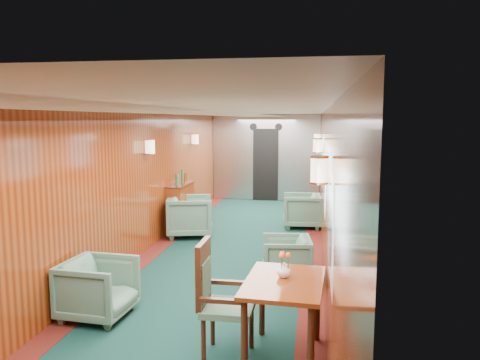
{
  "coord_description": "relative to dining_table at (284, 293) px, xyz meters",
  "views": [
    {
      "loc": [
        1.36,
        -7.04,
        2.27
      ],
      "look_at": [
        0.0,
        1.37,
        1.15
      ],
      "focal_mm": 35.0,
      "sensor_mm": 36.0,
      "label": 1
    }
  ],
  "objects": [
    {
      "name": "armchair_left_far",
      "position": [
        -2.12,
        4.42,
        -0.25
      ],
      "size": [
        1.05,
        1.03,
        0.79
      ],
      "primitive_type": "imported",
      "rotation": [
        0.0,
        0.0,
        1.82
      ],
      "color": "#1E4739",
      "rests_on": "ground"
    },
    {
      "name": "armchair_left_near",
      "position": [
        -2.16,
        0.6,
        -0.31
      ],
      "size": [
        0.8,
        0.78,
        0.68
      ],
      "primitive_type": "imported",
      "rotation": [
        0.0,
        0.0,
        1.5
      ],
      "color": "#1E4739",
      "rests_on": "ground"
    },
    {
      "name": "dining_table",
      "position": [
        0.0,
        0.0,
        0.0
      ],
      "size": [
        0.78,
        1.07,
        0.77
      ],
      "rotation": [
        0.0,
        0.0,
        -0.06
      ],
      "color": "maroon",
      "rests_on": "ground"
    },
    {
      "name": "armchair_right_near",
      "position": [
        -0.11,
        2.2,
        -0.33
      ],
      "size": [
        0.76,
        0.74,
        0.62
      ],
      "primitive_type": "imported",
      "rotation": [
        0.0,
        0.0,
        -1.45
      ],
      "color": "#1E4739",
      "rests_on": "ground"
    },
    {
      "name": "flower_vase",
      "position": [
        -0.01,
        0.09,
        0.19
      ],
      "size": [
        0.14,
        0.14,
        0.14
      ],
      "primitive_type": "imported",
      "rotation": [
        0.0,
        0.0,
        0.03
      ],
      "color": "silver",
      "rests_on": "dining_table"
    },
    {
      "name": "credenza",
      "position": [
        -2.44,
        4.86,
        -0.15
      ],
      "size": [
        0.34,
        1.08,
        1.24
      ],
      "color": "maroon",
      "rests_on": "ground"
    },
    {
      "name": "room",
      "position": [
        -1.1,
        2.82,
        0.99
      ],
      "size": [
        12.0,
        12.1,
        2.4
      ],
      "color": "#0D322B",
      "rests_on": "ground"
    },
    {
      "name": "windows_right",
      "position": [
        0.39,
        3.07,
        0.8
      ],
      "size": [
        0.02,
        8.6,
        0.8
      ],
      "color": "#B6B9BD",
      "rests_on": "ground"
    },
    {
      "name": "armchair_right_far",
      "position": [
        0.01,
        5.53,
        -0.29
      ],
      "size": [
        0.81,
        0.79,
        0.71
      ],
      "primitive_type": "imported",
      "rotation": [
        0.0,
        0.0,
        -1.52
      ],
      "color": "#1E4739",
      "rests_on": "ground"
    },
    {
      "name": "wall_sconces",
      "position": [
        -1.1,
        3.39,
        1.14
      ],
      "size": [
        2.97,
        7.97,
        0.25
      ],
      "color": "beige",
      "rests_on": "ground"
    },
    {
      "name": "side_chair",
      "position": [
        -0.63,
        -0.04,
        -0.04
      ],
      "size": [
        0.51,
        0.53,
        1.12
      ],
      "rotation": [
        0.0,
        0.0,
        0.0
      ],
      "color": "#1E4739",
      "rests_on": "ground"
    },
    {
      "name": "bulkhead",
      "position": [
        -1.1,
        8.74,
        0.54
      ],
      "size": [
        2.98,
        0.17,
        2.39
      ],
      "color": "#B1B3B8",
      "rests_on": "ground"
    }
  ]
}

